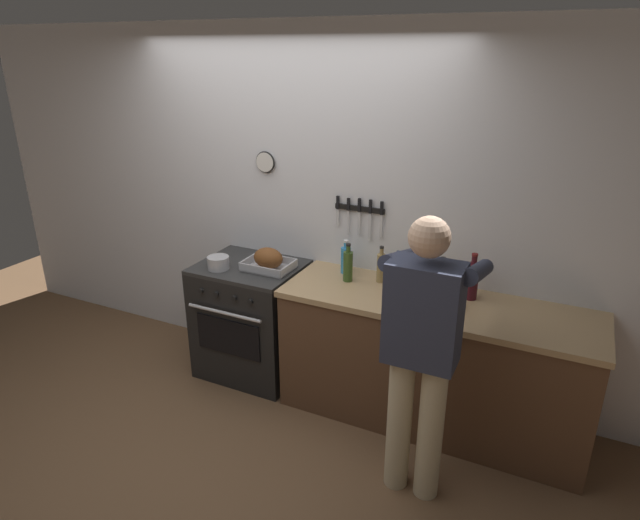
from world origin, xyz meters
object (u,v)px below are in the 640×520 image
object	(u,v)px
bottle_soy_sauce	(407,273)
bottle_dish_soap	(346,259)
person_cook	(422,344)
roasting_pan	(268,260)
stove	(252,319)
bottle_olive_oil	(348,265)
bottle_wine_red	(472,280)
bottle_vinegar	(381,267)
saucepan	(218,263)
cutting_board	(433,306)
bottle_cooking_oil	(442,277)

from	to	relation	value
bottle_soy_sauce	bottle_dish_soap	xyz separation A→B (m)	(-0.45, 0.00, 0.02)
bottle_dish_soap	person_cook	bearing A→B (deg)	-46.18
person_cook	roasting_pan	size ratio (longest dim) A/B	4.72
stove	person_cook	distance (m)	1.71
bottle_olive_oil	bottle_soy_sauce	xyz separation A→B (m)	(0.38, 0.12, -0.04)
bottle_soy_sauce	stove	bearing A→B (deg)	-171.09
person_cook	bottle_wine_red	xyz separation A→B (m)	(0.10, 0.79, 0.08)
person_cook	bottle_olive_oil	size ratio (longest dim) A/B	6.10
person_cook	bottle_vinegar	world-z (taller)	person_cook
roasting_pan	saucepan	bearing A→B (deg)	-156.07
roasting_pan	bottle_olive_oil	size ratio (longest dim) A/B	1.29
saucepan	cutting_board	size ratio (longest dim) A/B	0.44
saucepan	bottle_olive_oil	bearing A→B (deg)	12.67
bottle_soy_sauce	bottle_vinegar	distance (m)	0.18
cutting_board	bottle_vinegar	bearing A→B (deg)	151.13
person_cook	cutting_board	xyz separation A→B (m)	(-0.08, 0.55, -0.04)
stove	bottle_dish_soap	size ratio (longest dim) A/B	3.66
cutting_board	bottle_soy_sauce	bearing A→B (deg)	133.21
bottle_olive_oil	bottle_cooking_oil	bearing A→B (deg)	11.13
roasting_pan	bottle_vinegar	bearing A→B (deg)	10.26
roasting_pan	bottle_soy_sauce	world-z (taller)	bottle_soy_sauce
bottle_olive_oil	bottle_vinegar	bearing A→B (deg)	22.12
stove	person_cook	xyz separation A→B (m)	(1.50, -0.65, 0.50)
bottle_dish_soap	bottle_olive_oil	bearing A→B (deg)	-60.59
bottle_olive_oil	bottle_cooking_oil	distance (m)	0.63
person_cook	bottle_soy_sauce	distance (m)	0.90
roasting_pan	bottle_soy_sauce	xyz separation A→B (m)	(0.98, 0.19, 0.01)
cutting_board	bottle_soy_sauce	xyz separation A→B (m)	(-0.26, 0.28, 0.07)
roasting_pan	saucepan	xyz separation A→B (m)	(-0.34, -0.15, -0.02)
bottle_olive_oil	person_cook	bearing A→B (deg)	-44.14
bottle_wine_red	bottle_vinegar	size ratio (longest dim) A/B	1.20
bottle_wine_red	bottle_cooking_oil	world-z (taller)	bottle_wine_red
bottle_dish_soap	bottle_cooking_oil	bearing A→B (deg)	-0.31
bottle_soy_sauce	bottle_cooking_oil	distance (m)	0.24
cutting_board	bottle_dish_soap	size ratio (longest dim) A/B	1.46
bottle_soy_sauce	bottle_wine_red	world-z (taller)	bottle_wine_red
bottle_vinegar	bottle_soy_sauce	bearing A→B (deg)	12.50
saucepan	bottle_olive_oil	distance (m)	0.96
stove	bottle_soy_sauce	distance (m)	1.29
bottle_soy_sauce	bottle_cooking_oil	xyz separation A→B (m)	(0.24, -0.00, 0.02)
bottle_cooking_oil	bottle_olive_oil	bearing A→B (deg)	-168.87
stove	saucepan	xyz separation A→B (m)	(-0.16, -0.15, 0.50)
bottle_dish_soap	saucepan	bearing A→B (deg)	-158.78
saucepan	bottle_wine_red	distance (m)	1.79
bottle_cooking_oil	cutting_board	bearing A→B (deg)	-85.49
person_cook	bottle_dish_soap	xyz separation A→B (m)	(-0.80, 0.83, 0.05)
person_cook	bottle_cooking_oil	bearing A→B (deg)	5.60
bottle_vinegar	bottle_dish_soap	bearing A→B (deg)	171.76
person_cook	cutting_board	world-z (taller)	person_cook
roasting_pan	bottle_cooking_oil	world-z (taller)	bottle_cooking_oil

